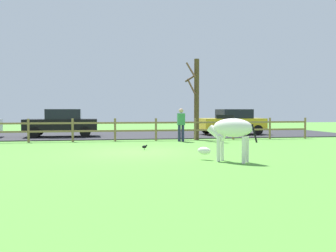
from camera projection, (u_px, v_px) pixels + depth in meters
The scene contains 9 objects.
ground_plane at pixel (137, 152), 13.84m from camera, with size 60.00×60.00×0.00m, color #549338.
parking_asphalt at pixel (123, 135), 22.99m from camera, with size 28.00×7.40×0.05m, color #2D2D33.
paddock_fence at pixel (115, 128), 18.62m from camera, with size 20.83×0.11×1.14m.
bare_tree at pixel (196, 98), 19.40m from camera, with size 0.84×1.13×4.22m.
zebra at pixel (230, 131), 11.13m from camera, with size 1.55×1.45×1.41m.
crow_on_grass at pixel (145, 147), 14.52m from camera, with size 0.21×0.10×0.20m.
parked_car_black at pixel (62, 123), 21.08m from camera, with size 4.05×1.97×1.56m.
parked_car_yellow at pixel (232, 122), 23.03m from camera, with size 4.11×2.11×1.56m.
visitor_near_fence at pixel (181, 123), 18.38m from camera, with size 0.37×0.23×1.64m.
Camera 1 is at (-1.24, -13.78, 1.55)m, focal length 39.74 mm.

